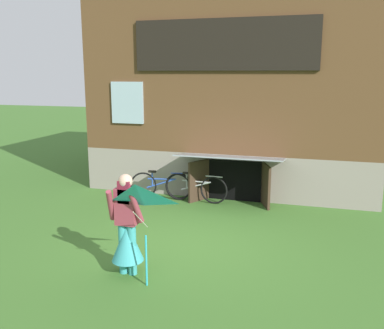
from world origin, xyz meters
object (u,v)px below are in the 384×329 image
object	(u,v)px
kite	(136,209)
bicycle_blue	(161,185)
person	(127,233)
bicycle_silver	(196,188)

from	to	relation	value
kite	bicycle_blue	world-z (taller)	kite
person	bicycle_silver	bearing A→B (deg)	107.87
bicycle_silver	bicycle_blue	distance (m)	0.94
person	kite	world-z (taller)	person
person	kite	distance (m)	0.88
kite	bicycle_silver	world-z (taller)	kite
person	kite	bearing A→B (deg)	-35.06
person	bicycle_blue	world-z (taller)	person
person	bicycle_blue	size ratio (longest dim) A/B	1.03
bicycle_silver	bicycle_blue	size ratio (longest dim) A/B	1.03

